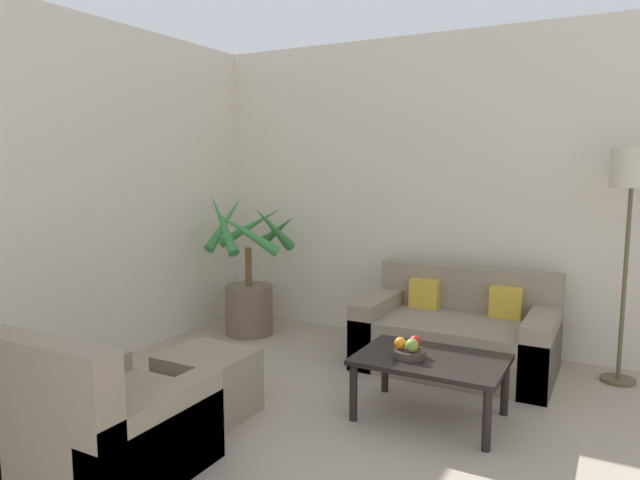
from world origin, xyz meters
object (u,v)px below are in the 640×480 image
object	(u,v)px
floor_lamp	(631,186)
ottoman	(208,383)
fruit_bowl	(409,353)
armchair	(102,429)
apple_red	(415,342)
potted_palm	(249,284)
apple_green	(412,345)
sofa_loveseat	(457,335)
orange_fruit	(400,343)
coffee_table	(431,365)

from	to	relation	value
floor_lamp	ottoman	world-z (taller)	floor_lamp
fruit_bowl	armchair	distance (m)	1.80
floor_lamp	armchair	size ratio (longest dim) A/B	2.04
floor_lamp	apple_red	xyz separation A→B (m)	(-1.14, -1.24, -0.95)
potted_palm	apple_green	world-z (taller)	potted_palm
sofa_loveseat	floor_lamp	world-z (taller)	floor_lamp
sofa_loveseat	orange_fruit	bearing A→B (deg)	-94.54
potted_palm	ottoman	xyz separation A→B (m)	(0.79, -1.57, -0.27)
sofa_loveseat	ottoman	bearing A→B (deg)	-126.17
apple_green	armchair	world-z (taller)	armchair
armchair	ottoman	size ratio (longest dim) A/B	1.57
apple_green	orange_fruit	xyz separation A→B (m)	(-0.08, 0.02, -0.00)
orange_fruit	ottoman	xyz separation A→B (m)	(-1.08, -0.54, -0.27)
sofa_loveseat	orange_fruit	size ratio (longest dim) A/B	19.46
coffee_table	armchair	bearing A→B (deg)	-130.85
fruit_bowl	ottoman	world-z (taller)	fruit_bowl
potted_palm	orange_fruit	world-z (taller)	potted_palm
apple_green	orange_fruit	size ratio (longest dim) A/B	1.10
armchair	ottoman	distance (m)	0.84
potted_palm	coffee_table	xyz separation A→B (m)	(2.05, -0.96, -0.14)
fruit_bowl	orange_fruit	bearing A→B (deg)	-164.82
sofa_loveseat	coffee_table	size ratio (longest dim) A/B	1.61
coffee_table	apple_red	size ratio (longest dim) A/B	11.55
potted_palm	fruit_bowl	world-z (taller)	potted_palm
potted_palm	apple_red	bearing A→B (deg)	-26.24
sofa_loveseat	apple_red	distance (m)	1.01
fruit_bowl	apple_red	bearing A→B (deg)	69.98
apple_green	ottoman	xyz separation A→B (m)	(-1.17, -0.52, -0.28)
apple_green	coffee_table	bearing A→B (deg)	44.97
apple_green	ottoman	size ratio (longest dim) A/B	0.16
orange_fruit	armchair	xyz separation A→B (m)	(-1.08, -1.38, -0.22)
armchair	ottoman	world-z (taller)	armchair
coffee_table	armchair	xyz separation A→B (m)	(-1.25, -1.45, -0.09)
potted_palm	apple_red	size ratio (longest dim) A/B	17.05
apple_red	apple_green	world-z (taller)	apple_green
sofa_loveseat	coffee_table	world-z (taller)	sofa_loveseat
fruit_bowl	apple_red	distance (m)	0.08
floor_lamp	potted_palm	bearing A→B (deg)	-174.75
ottoman	fruit_bowl	bearing A→B (deg)	26.17
orange_fruit	ottoman	size ratio (longest dim) A/B	0.14
coffee_table	orange_fruit	distance (m)	0.23
coffee_table	apple_green	size ratio (longest dim) A/B	10.94
apple_red	apple_green	distance (m)	0.09
coffee_table	apple_green	bearing A→B (deg)	-135.03
sofa_loveseat	armchair	distance (m)	2.69
apple_red	armchair	xyz separation A→B (m)	(-1.15, -1.45, -0.22)
floor_lamp	ottoman	xyz separation A→B (m)	(-2.29, -1.86, -1.23)
orange_fruit	coffee_table	bearing A→B (deg)	22.22
coffee_table	orange_fruit	world-z (taller)	orange_fruit
fruit_bowl	armchair	bearing A→B (deg)	-129.15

